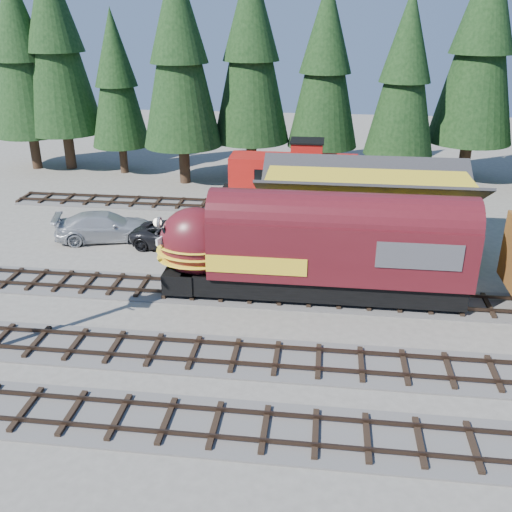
# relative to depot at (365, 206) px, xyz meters

# --- Properties ---
(ground) EXTENTS (120.00, 120.00, 0.00)m
(ground) POSITION_rel_depot_xyz_m (0.00, -10.50, -2.96)
(ground) COLOR #6B665B
(ground) RESTS_ON ground
(track_spur) EXTENTS (32.00, 3.20, 0.33)m
(track_spur) POSITION_rel_depot_xyz_m (-10.00, 7.50, -2.90)
(track_spur) COLOR #4C4947
(track_spur) RESTS_ON ground
(depot) EXTENTS (12.80, 7.00, 5.30)m
(depot) POSITION_rel_depot_xyz_m (0.00, 0.00, 0.00)
(depot) COLOR yellow
(depot) RESTS_ON ground
(conifer_backdrop) EXTENTS (78.74, 24.49, 17.53)m
(conifer_backdrop) POSITION_rel_depot_xyz_m (5.69, 14.89, 7.44)
(conifer_backdrop) COLOR black
(conifer_backdrop) RESTS_ON ground
(locomotive) EXTENTS (15.96, 3.17, 4.34)m
(locomotive) POSITION_rel_depot_xyz_m (-3.31, -6.50, -0.42)
(locomotive) COLOR black
(locomotive) RESTS_ON ground
(caboose) EXTENTS (9.22, 2.68, 4.80)m
(caboose) POSITION_rel_depot_xyz_m (-4.74, 7.50, -0.56)
(caboose) COLOR black
(caboose) RESTS_ON ground
(pickup_truck_a) EXTENTS (5.93, 3.17, 1.59)m
(pickup_truck_a) POSITION_rel_depot_xyz_m (-11.46, -0.70, -2.17)
(pickup_truck_a) COLOR black
(pickup_truck_a) RESTS_ON ground
(pickup_truck_b) EXTENTS (6.71, 4.14, 1.82)m
(pickup_truck_b) POSITION_rel_depot_xyz_m (-16.47, -0.03, -2.06)
(pickup_truck_b) COLOR #A6A9AE
(pickup_truck_b) RESTS_ON ground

